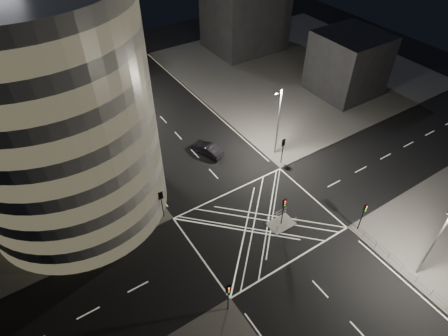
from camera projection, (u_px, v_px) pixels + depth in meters
ground at (259, 223)px, 43.12m from camera, size 120.00×120.00×0.00m
sidewalk_far_right at (295, 68)px, 71.73m from camera, size 42.00×42.00×0.15m
central_island at (281, 224)px, 42.94m from camera, size 3.00×2.00×0.15m
building_right_far at (245, 10)px, 73.60m from camera, size 14.00×12.00×15.00m
building_right_near at (348, 64)px, 61.87m from camera, size 10.00×10.00×10.00m
building_far_end at (64, 5)px, 71.81m from camera, size 18.00×8.00×18.00m
tree_a at (136, 180)px, 41.11m from camera, size 4.55×4.55×7.56m
tree_b at (117, 153)px, 45.01m from camera, size 3.93×3.93×6.98m
tree_c at (101, 132)px, 49.16m from camera, size 4.05×4.05×6.46m
tree_d at (84, 102)px, 52.01m from camera, size 5.71×5.71×8.78m
tree_e at (74, 92)px, 56.66m from camera, size 3.56×3.56×6.21m
traffic_signal_fl at (161, 200)px, 41.86m from camera, size 0.55×0.22×4.00m
traffic_signal_nl at (228, 293)px, 33.35m from camera, size 0.55×0.22×4.00m
traffic_signal_fr at (283, 147)px, 49.00m from camera, size 0.55×0.22×4.00m
traffic_signal_nr at (364, 212)px, 40.49m from camera, size 0.55×0.22×4.00m
traffic_signal_island at (284, 207)px, 41.05m from camera, size 0.55×0.22×4.00m
street_lamp_left_near at (134, 159)px, 43.11m from camera, size 1.25×0.25×10.00m
street_lamp_left_far at (85, 92)px, 54.38m from camera, size 1.25×0.25×10.00m
street_lamp_right_far at (278, 121)px, 48.89m from camera, size 1.25×0.25×10.00m
street_lamp_right_near at (436, 240)px, 34.49m from camera, size 1.25×0.25×10.00m
railing_near_right at (395, 262)px, 38.41m from camera, size 0.06×11.70×1.10m
railing_island_south at (287, 225)px, 41.96m from camera, size 2.80×0.06×1.10m
railing_island_north at (277, 215)px, 43.09m from camera, size 2.80×0.06×1.10m
sedan at (207, 149)px, 52.00m from camera, size 3.13×5.09×1.58m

